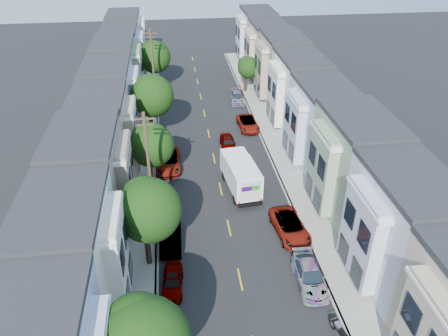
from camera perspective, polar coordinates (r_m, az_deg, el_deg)
name	(u,v)px	position (r m, az deg, el deg)	size (l,w,h in m)	color
ground	(229,228)	(37.35, 0.66, -7.86)	(160.00, 160.00, 0.00)	black
road_slab	(211,145)	(49.82, -1.69, 2.99)	(12.00, 70.00, 0.02)	black
curb_left	(158,148)	(49.66, -8.66, 2.61)	(0.30, 70.00, 0.15)	gray
curb_right	(263,142)	(50.65, 5.15, 3.45)	(0.30, 70.00, 0.15)	gray
sidewalk_left	(146,149)	(49.73, -10.15, 2.51)	(2.60, 70.00, 0.15)	gray
sidewalk_right	(274,141)	(50.92, 6.58, 3.53)	(2.60, 70.00, 0.15)	gray
centerline	(211,145)	(49.83, -1.69, 2.98)	(0.12, 70.00, 0.01)	gold
townhouse_row_left	(112,151)	(50.16, -14.47, 2.13)	(5.00, 70.00, 8.50)	silver
townhouse_row_right	(306,140)	(51.94, 10.67, 3.66)	(5.00, 70.00, 8.50)	silver
tree_b	(148,211)	(31.40, -9.93, -5.50)	(4.70, 4.70, 7.38)	black
tree_c	(151,146)	(40.73, -9.53, 2.90)	(4.13, 4.13, 6.62)	black
tree_d	(151,96)	(48.82, -9.46, 9.24)	(4.70, 4.70, 8.01)	black
tree_e	(154,57)	(64.65, -9.18, 14.11)	(4.61, 4.61, 7.31)	black
tree_far_r	(248,68)	(63.84, 3.11, 12.94)	(3.08, 3.08, 5.19)	black
utility_pole_near	(149,169)	(35.87, -9.75, -0.13)	(1.60, 0.26, 10.00)	#42301E
utility_pole_far	(153,67)	(59.68, -9.25, 12.84)	(1.60, 0.26, 10.00)	#42301E
fedex_truck	(241,174)	(41.15, 2.18, -0.84)	(2.48, 6.43, 3.09)	white
lead_sedan	(228,143)	(48.95, 0.51, 3.33)	(1.57, 4.09, 1.33)	#252427
parked_left_b	(172,282)	(32.16, -6.75, -14.52)	(1.46, 3.81, 1.24)	black
parked_left_c	(171,235)	(35.66, -6.97, -8.74)	(1.63, 4.62, 1.54)	silver
parked_left_d	(168,162)	(45.47, -7.30, 0.84)	(2.49, 5.41, 1.50)	#430E12
parked_right_a	(310,276)	(32.82, 11.13, -13.63)	(1.95, 4.65, 1.39)	#4E5456
parked_right_b	(290,227)	(36.74, 8.61, -7.61)	(2.38, 5.17, 1.44)	silver
parked_right_c	(248,124)	(53.47, 3.15, 5.81)	(2.21, 4.80, 1.33)	black
parked_right_d	(237,97)	(61.23, 1.75, 9.22)	(1.86, 4.43, 1.33)	black
motorcycle	(340,332)	(30.22, 14.90, -19.96)	(0.31, 2.28, 0.90)	black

